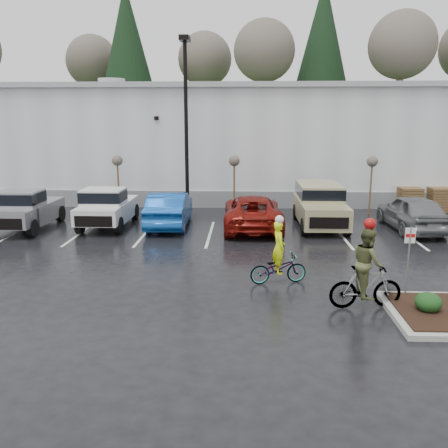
{
  "coord_description": "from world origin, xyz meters",
  "views": [
    {
      "loc": [
        -0.97,
        -13.12,
        5.25
      ],
      "look_at": [
        -1.7,
        4.34,
        1.3
      ],
      "focal_mm": 38.0,
      "sensor_mm": 36.0,
      "label": 1
    }
  ],
  "objects_px": {
    "sapling_mid": "(234,164)",
    "car_grey": "(412,212)",
    "sapling_east": "(372,165)",
    "cyclist_olive": "(366,276)",
    "lamppost": "(186,108)",
    "pallet_stack_b": "(440,199)",
    "car_red": "(252,212)",
    "sapling_west": "(117,164)",
    "pickup_white": "(109,206)",
    "pickup_silver": "(29,208)",
    "car_blue": "(170,209)",
    "suv_tan": "(320,206)",
    "cyclist_hivis": "(278,262)",
    "pallet_stack_a": "(409,199)",
    "fire_lane_sign": "(409,254)"
  },
  "relations": [
    {
      "from": "car_red",
      "to": "cyclist_hivis",
      "type": "relative_size",
      "value": 2.58
    },
    {
      "from": "fire_lane_sign",
      "to": "pickup_silver",
      "type": "distance_m",
      "value": 17.46
    },
    {
      "from": "sapling_east",
      "to": "car_grey",
      "type": "height_order",
      "value": "sapling_east"
    },
    {
      "from": "sapling_east",
      "to": "pickup_white",
      "type": "bearing_deg",
      "value": -166.01
    },
    {
      "from": "sapling_mid",
      "to": "fire_lane_sign",
      "type": "bearing_deg",
      "value": -67.51
    },
    {
      "from": "car_red",
      "to": "sapling_west",
      "type": "bearing_deg",
      "value": -27.77
    },
    {
      "from": "pickup_silver",
      "to": "cyclist_olive",
      "type": "bearing_deg",
      "value": -34.2
    },
    {
      "from": "lamppost",
      "to": "sapling_east",
      "type": "xyz_separation_m",
      "value": [
        10.0,
        1.0,
        -2.96
      ]
    },
    {
      "from": "lamppost",
      "to": "suv_tan",
      "type": "bearing_deg",
      "value": -18.86
    },
    {
      "from": "lamppost",
      "to": "pallet_stack_b",
      "type": "xyz_separation_m",
      "value": [
        14.2,
        2.0,
        -5.01
      ]
    },
    {
      "from": "sapling_mid",
      "to": "pallet_stack_b",
      "type": "bearing_deg",
      "value": 4.89
    },
    {
      "from": "sapling_mid",
      "to": "car_grey",
      "type": "distance_m",
      "value": 9.51
    },
    {
      "from": "pickup_silver",
      "to": "cyclist_olive",
      "type": "relative_size",
      "value": 2.01
    },
    {
      "from": "cyclist_olive",
      "to": "sapling_west",
      "type": "bearing_deg",
      "value": 30.89
    },
    {
      "from": "pickup_silver",
      "to": "car_grey",
      "type": "bearing_deg",
      "value": 0.72
    },
    {
      "from": "pallet_stack_a",
      "to": "fire_lane_sign",
      "type": "distance_m",
      "value": 14.6
    },
    {
      "from": "lamppost",
      "to": "cyclist_olive",
      "type": "xyz_separation_m",
      "value": [
        6.46,
        -12.44,
        -4.76
      ]
    },
    {
      "from": "car_blue",
      "to": "car_grey",
      "type": "distance_m",
      "value": 11.6
    },
    {
      "from": "pallet_stack_b",
      "to": "car_grey",
      "type": "height_order",
      "value": "car_grey"
    },
    {
      "from": "car_red",
      "to": "cyclist_olive",
      "type": "relative_size",
      "value": 2.24
    },
    {
      "from": "sapling_west",
      "to": "pickup_silver",
      "type": "bearing_deg",
      "value": -129.18
    },
    {
      "from": "pallet_stack_a",
      "to": "pickup_silver",
      "type": "distance_m",
      "value": 20.46
    },
    {
      "from": "sapling_east",
      "to": "car_red",
      "type": "bearing_deg",
      "value": -150.08
    },
    {
      "from": "pallet_stack_a",
      "to": "pallet_stack_b",
      "type": "height_order",
      "value": "same"
    },
    {
      "from": "fire_lane_sign",
      "to": "cyclist_hivis",
      "type": "height_order",
      "value": "cyclist_hivis"
    },
    {
      "from": "sapling_east",
      "to": "cyclist_olive",
      "type": "relative_size",
      "value": 1.24
    },
    {
      "from": "pallet_stack_b",
      "to": "fire_lane_sign",
      "type": "bearing_deg",
      "value": -114.88
    },
    {
      "from": "pickup_white",
      "to": "suv_tan",
      "type": "distance_m",
      "value": 10.35
    },
    {
      "from": "pickup_silver",
      "to": "cyclist_olive",
      "type": "xyz_separation_m",
      "value": [
        13.79,
        -9.37,
        -0.05
      ]
    },
    {
      "from": "pallet_stack_b",
      "to": "fire_lane_sign",
      "type": "relative_size",
      "value": 0.61
    },
    {
      "from": "lamppost",
      "to": "pickup_white",
      "type": "height_order",
      "value": "lamppost"
    },
    {
      "from": "pallet_stack_a",
      "to": "pallet_stack_b",
      "type": "distance_m",
      "value": 1.7
    },
    {
      "from": "lamppost",
      "to": "sapling_mid",
      "type": "relative_size",
      "value": 2.88
    },
    {
      "from": "sapling_west",
      "to": "pallet_stack_a",
      "type": "height_order",
      "value": "sapling_west"
    },
    {
      "from": "pickup_white",
      "to": "fire_lane_sign",
      "type": "bearing_deg",
      "value": -39.56
    },
    {
      "from": "pickup_silver",
      "to": "cyclist_hivis",
      "type": "distance_m",
      "value": 13.68
    },
    {
      "from": "sapling_west",
      "to": "pickup_silver",
      "type": "relative_size",
      "value": 0.62
    },
    {
      "from": "sapling_mid",
      "to": "suv_tan",
      "type": "height_order",
      "value": "sapling_mid"
    },
    {
      "from": "pickup_silver",
      "to": "cyclist_olive",
      "type": "height_order",
      "value": "cyclist_olive"
    },
    {
      "from": "car_red",
      "to": "suv_tan",
      "type": "distance_m",
      "value": 3.33
    },
    {
      "from": "pallet_stack_a",
      "to": "car_red",
      "type": "xyz_separation_m",
      "value": [
        -9.04,
        -4.76,
        0.13
      ]
    },
    {
      "from": "pallet_stack_a",
      "to": "cyclist_olive",
      "type": "xyz_separation_m",
      "value": [
        -6.04,
        -14.44,
        0.25
      ]
    },
    {
      "from": "sapling_mid",
      "to": "pallet_stack_a",
      "type": "bearing_deg",
      "value": 5.71
    },
    {
      "from": "fire_lane_sign",
      "to": "sapling_west",
      "type": "bearing_deg",
      "value": 132.67
    },
    {
      "from": "fire_lane_sign",
      "to": "suv_tan",
      "type": "height_order",
      "value": "fire_lane_sign"
    },
    {
      "from": "lamppost",
      "to": "sapling_east",
      "type": "relative_size",
      "value": 2.88
    },
    {
      "from": "car_blue",
      "to": "lamppost",
      "type": "bearing_deg",
      "value": -104.99
    },
    {
      "from": "car_grey",
      "to": "cyclist_olive",
      "type": "height_order",
      "value": "cyclist_olive"
    },
    {
      "from": "fire_lane_sign",
      "to": "car_grey",
      "type": "xyz_separation_m",
      "value": [
        3.2,
        8.96,
        -0.55
      ]
    },
    {
      "from": "sapling_west",
      "to": "pickup_white",
      "type": "relative_size",
      "value": 0.62
    }
  ]
}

